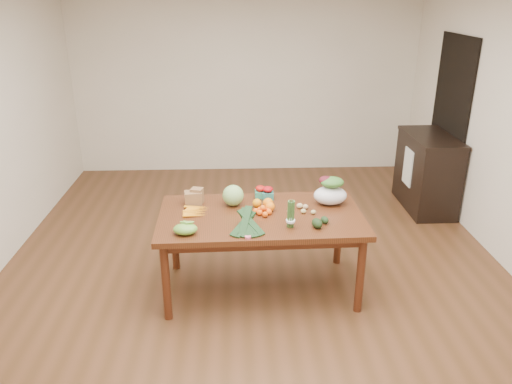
{
  "coord_description": "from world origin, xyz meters",
  "views": [
    {
      "loc": [
        -0.17,
        -4.33,
        2.57
      ],
      "look_at": [
        0.02,
        0.0,
        0.82
      ],
      "focal_mm": 35.0,
      "sensor_mm": 36.0,
      "label": 1
    }
  ],
  "objects_px": {
    "dining_table": "(261,252)",
    "salad_bag": "(330,192)",
    "cabinet": "(427,172)",
    "mandarin_cluster": "(263,209)",
    "paper_bag": "(193,197)",
    "kale_bunch": "(247,224)",
    "cabbage": "(233,195)",
    "asparagus_bundle": "(291,214)"
  },
  "relations": [
    {
      "from": "paper_bag",
      "to": "cabbage",
      "type": "relative_size",
      "value": 1.08
    },
    {
      "from": "paper_bag",
      "to": "cabbage",
      "type": "distance_m",
      "value": 0.37
    },
    {
      "from": "cabinet",
      "to": "dining_table",
      "type": "bearing_deg",
      "value": -140.67
    },
    {
      "from": "kale_bunch",
      "to": "dining_table",
      "type": "bearing_deg",
      "value": 68.69
    },
    {
      "from": "cabinet",
      "to": "asparagus_bundle",
      "type": "relative_size",
      "value": 4.08
    },
    {
      "from": "cabbage",
      "to": "kale_bunch",
      "type": "distance_m",
      "value": 0.57
    },
    {
      "from": "dining_table",
      "to": "paper_bag",
      "type": "height_order",
      "value": "paper_bag"
    },
    {
      "from": "mandarin_cluster",
      "to": "paper_bag",
      "type": "bearing_deg",
      "value": 159.13
    },
    {
      "from": "cabbage",
      "to": "paper_bag",
      "type": "bearing_deg",
      "value": 173.28
    },
    {
      "from": "cabinet",
      "to": "kale_bunch",
      "type": "bearing_deg",
      "value": -137.17
    },
    {
      "from": "mandarin_cluster",
      "to": "asparagus_bundle",
      "type": "height_order",
      "value": "asparagus_bundle"
    },
    {
      "from": "cabinet",
      "to": "cabbage",
      "type": "relative_size",
      "value": 5.3
    },
    {
      "from": "paper_bag",
      "to": "kale_bunch",
      "type": "bearing_deg",
      "value": -51.8
    },
    {
      "from": "kale_bunch",
      "to": "salad_bag",
      "type": "distance_m",
      "value": 0.95
    },
    {
      "from": "mandarin_cluster",
      "to": "kale_bunch",
      "type": "distance_m",
      "value": 0.4
    },
    {
      "from": "cabinet",
      "to": "kale_bunch",
      "type": "distance_m",
      "value": 3.16
    },
    {
      "from": "cabbage",
      "to": "kale_bunch",
      "type": "bearing_deg",
      "value": -78.67
    },
    {
      "from": "dining_table",
      "to": "cabinet",
      "type": "distance_m",
      "value": 2.81
    },
    {
      "from": "kale_bunch",
      "to": "asparagus_bundle",
      "type": "height_order",
      "value": "asparagus_bundle"
    },
    {
      "from": "cabinet",
      "to": "salad_bag",
      "type": "relative_size",
      "value": 3.36
    },
    {
      "from": "cabinet",
      "to": "kale_bunch",
      "type": "height_order",
      "value": "cabinet"
    },
    {
      "from": "salad_bag",
      "to": "asparagus_bundle",
      "type": "bearing_deg",
      "value": -130.91
    },
    {
      "from": "dining_table",
      "to": "asparagus_bundle",
      "type": "distance_m",
      "value": 0.62
    },
    {
      "from": "mandarin_cluster",
      "to": "asparagus_bundle",
      "type": "distance_m",
      "value": 0.37
    },
    {
      "from": "dining_table",
      "to": "paper_bag",
      "type": "bearing_deg",
      "value": 155.91
    },
    {
      "from": "cabinet",
      "to": "mandarin_cluster",
      "type": "xyz_separation_m",
      "value": [
        -2.15,
        -1.76,
        0.32
      ]
    },
    {
      "from": "kale_bunch",
      "to": "asparagus_bundle",
      "type": "relative_size",
      "value": 1.6
    },
    {
      "from": "dining_table",
      "to": "cabbage",
      "type": "distance_m",
      "value": 0.57
    },
    {
      "from": "kale_bunch",
      "to": "salad_bag",
      "type": "height_order",
      "value": "salad_bag"
    },
    {
      "from": "dining_table",
      "to": "asparagus_bundle",
      "type": "xyz_separation_m",
      "value": [
        0.23,
        -0.28,
        0.5
      ]
    },
    {
      "from": "dining_table",
      "to": "salad_bag",
      "type": "xyz_separation_m",
      "value": [
        0.65,
        0.2,
        0.49
      ]
    },
    {
      "from": "dining_table",
      "to": "paper_bag",
      "type": "distance_m",
      "value": 0.79
    },
    {
      "from": "paper_bag",
      "to": "kale_bunch",
      "type": "xyz_separation_m",
      "value": [
        0.48,
        -0.61,
        0.01
      ]
    },
    {
      "from": "cabbage",
      "to": "mandarin_cluster",
      "type": "height_order",
      "value": "cabbage"
    },
    {
      "from": "mandarin_cluster",
      "to": "asparagus_bundle",
      "type": "bearing_deg",
      "value": -54.15
    },
    {
      "from": "dining_table",
      "to": "kale_bunch",
      "type": "xyz_separation_m",
      "value": [
        -0.13,
        -0.35,
        0.45
      ]
    },
    {
      "from": "mandarin_cluster",
      "to": "kale_bunch",
      "type": "bearing_deg",
      "value": -111.79
    },
    {
      "from": "salad_bag",
      "to": "dining_table",
      "type": "bearing_deg",
      "value": -162.71
    },
    {
      "from": "cabbage",
      "to": "asparagus_bundle",
      "type": "height_order",
      "value": "asparagus_bundle"
    },
    {
      "from": "cabbage",
      "to": "asparagus_bundle",
      "type": "relative_size",
      "value": 0.77
    },
    {
      "from": "cabinet",
      "to": "cabbage",
      "type": "bearing_deg",
      "value": -146.97
    },
    {
      "from": "paper_bag",
      "to": "cabbage",
      "type": "xyz_separation_m",
      "value": [
        0.36,
        -0.04,
        0.02
      ]
    }
  ]
}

